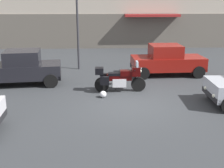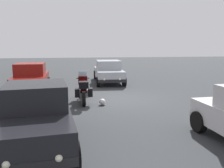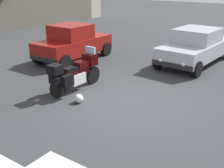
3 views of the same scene
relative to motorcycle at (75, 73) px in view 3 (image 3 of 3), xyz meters
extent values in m
plane|color=#2D3033|center=(0.32, -1.69, -0.62)|extent=(80.00, 80.00, 0.00)
cylinder|color=black|center=(0.86, -0.01, -0.30)|extent=(0.64, 0.15, 0.64)
cylinder|color=black|center=(-0.76, 0.01, -0.30)|extent=(0.64, 0.15, 0.64)
cylinder|color=#B7B7BC|center=(0.84, -0.01, 0.13)|extent=(0.33, 0.07, 0.68)
cube|color=#B7B7BC|center=(0.01, 0.00, -0.20)|extent=(0.60, 0.41, 0.36)
cube|color=black|center=(0.01, 0.00, 0.04)|extent=(1.10, 0.29, 0.28)
cube|color=black|center=(0.31, 0.00, 0.22)|extent=(0.52, 0.35, 0.24)
cube|color=black|center=(-0.19, 0.00, 0.18)|extent=(0.56, 0.31, 0.12)
cube|color=black|center=(0.74, -0.01, 0.30)|extent=(0.36, 0.44, 0.40)
cube|color=#8C9EAD|center=(0.78, -0.01, 0.60)|extent=(0.08, 0.40, 0.28)
sphere|color=#EAEACC|center=(0.92, -0.01, 0.30)|extent=(0.14, 0.14, 0.14)
cylinder|color=black|center=(0.66, -0.01, 0.40)|extent=(0.05, 0.62, 0.04)
cylinder|color=#B7B7BC|center=(-0.59, 0.20, -0.32)|extent=(0.55, 0.10, 0.09)
cube|color=black|center=(-0.64, 0.28, -0.04)|extent=(0.40, 0.20, 0.36)
cube|color=black|center=(-0.65, -0.28, -0.04)|extent=(0.40, 0.20, 0.36)
cube|color=black|center=(-0.86, 0.01, 0.33)|extent=(0.36, 0.40, 0.28)
cylinder|color=black|center=(-0.14, 0.18, -0.47)|extent=(0.03, 0.13, 0.29)
sphere|color=silver|center=(-0.72, -0.81, -0.48)|extent=(0.28, 0.28, 0.28)
cube|color=#9EA3AD|center=(5.59, -1.98, 0.02)|extent=(4.56, 1.93, 0.64)
cube|color=#9EA3AD|center=(5.54, -1.98, 0.64)|extent=(1.96, 1.69, 0.60)
cube|color=#8C9EAD|center=(4.64, -1.94, 0.64)|extent=(0.12, 1.50, 0.51)
cube|color=#8C9EAD|center=(6.44, -2.01, 0.64)|extent=(0.12, 1.50, 0.48)
cube|color=black|center=(3.39, -1.90, -0.20)|extent=(0.19, 1.76, 0.20)
cube|color=black|center=(7.79, -2.06, -0.20)|extent=(0.19, 1.76, 0.20)
cylinder|color=black|center=(3.76, -2.75, -0.30)|extent=(0.65, 0.24, 0.64)
cylinder|color=black|center=(3.82, -1.07, -0.30)|extent=(0.65, 0.24, 0.64)
cylinder|color=black|center=(7.42, -1.21, -0.30)|extent=(0.65, 0.24, 0.64)
sphere|color=silver|center=(3.32, -2.38, -0.08)|extent=(0.14, 0.14, 0.14)
sphere|color=silver|center=(3.36, -1.41, -0.08)|extent=(0.14, 0.14, 0.14)
cube|color=maroon|center=(2.80, 2.80, 0.04)|extent=(3.85, 1.77, 0.68)
cube|color=maroon|center=(2.65, 2.79, 0.70)|extent=(1.65, 1.56, 0.64)
cube|color=#8C9EAD|center=(3.39, 2.82, 0.70)|extent=(0.11, 1.40, 0.54)
cube|color=#8C9EAD|center=(1.90, 2.77, 0.70)|extent=(0.11, 1.40, 0.51)
cube|color=black|center=(4.64, 2.86, -0.20)|extent=(0.18, 1.64, 0.20)
cube|color=black|center=(0.95, 2.73, -0.20)|extent=(0.18, 1.64, 0.20)
cylinder|color=black|center=(4.22, 3.63, -0.30)|extent=(0.65, 0.24, 0.64)
cylinder|color=black|center=(4.27, 2.07, -0.30)|extent=(0.65, 0.24, 0.64)
cylinder|color=black|center=(1.32, 3.53, -0.30)|extent=(0.65, 0.24, 0.64)
cylinder|color=black|center=(1.37, 1.97, -0.30)|extent=(0.65, 0.24, 0.64)
sphere|color=silver|center=(4.68, 3.31, -0.08)|extent=(0.14, 0.14, 0.14)
sphere|color=silver|center=(4.71, 2.41, -0.08)|extent=(0.14, 0.14, 0.14)
camera|label=1|loc=(-0.87, -12.29, 3.33)|focal=46.60mm
camera|label=2|loc=(-10.54, 0.34, 1.98)|focal=36.90mm
camera|label=3|loc=(-6.40, -6.36, 2.92)|focal=45.25mm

